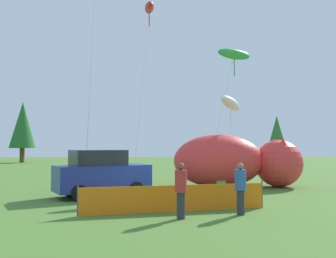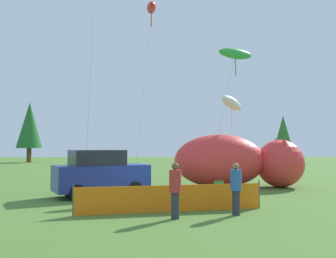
# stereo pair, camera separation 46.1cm
# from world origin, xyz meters

# --- Properties ---
(ground_plane) EXTENTS (120.00, 120.00, 0.00)m
(ground_plane) POSITION_xyz_m (0.00, 0.00, 0.00)
(ground_plane) COLOR #4C752D
(parked_car) EXTENTS (4.50, 3.32, 2.10)m
(parked_car) POSITION_xyz_m (-2.90, 1.29, 1.03)
(parked_car) COLOR navy
(parked_car) RESTS_ON ground
(folding_chair) EXTENTS (0.67, 0.67, 0.89)m
(folding_chair) POSITION_xyz_m (1.99, -0.91, 0.53)
(folding_chair) COLOR #267F33
(folding_chair) RESTS_ON ground
(inflatable_cat) EXTENTS (7.19, 3.07, 2.91)m
(inflatable_cat) POSITION_xyz_m (4.06, 4.59, 1.34)
(inflatable_cat) COLOR red
(inflatable_cat) RESTS_ON ground
(safety_fence) EXTENTS (6.56, 1.21, 1.01)m
(safety_fence) POSITION_xyz_m (0.07, -2.76, 0.46)
(safety_fence) COLOR orange
(safety_fence) RESTS_ON ground
(spectator_in_black_shirt) EXTENTS (0.38, 0.38, 1.75)m
(spectator_in_black_shirt) POSITION_xyz_m (0.12, -4.02, 0.96)
(spectator_in_black_shirt) COLOR #2D2D38
(spectator_in_black_shirt) RESTS_ON ground
(spectator_in_yellow_shirt) EXTENTS (0.37, 0.37, 1.72)m
(spectator_in_yellow_shirt) POSITION_xyz_m (2.16, -3.50, 0.94)
(spectator_in_yellow_shirt) COLOR #2D2D38
(spectator_in_yellow_shirt) RESTS_ON ground
(kite_red_lizard) EXTENTS (1.37, 3.45, 12.16)m
(kite_red_lizard) POSITION_xyz_m (-0.57, 9.12, 11.57)
(kite_red_lizard) COLOR silver
(kite_red_lizard) RESTS_ON ground
(kite_white_ghost) EXTENTS (1.81, 1.98, 5.26)m
(kite_white_ghost) POSITION_xyz_m (3.96, 5.08, 4.69)
(kite_white_ghost) COLOR silver
(kite_white_ghost) RESTS_ON ground
(kite_green_fish) EXTENTS (2.57, 3.15, 8.03)m
(kite_green_fish) POSITION_xyz_m (4.32, 5.59, 7.63)
(kite_green_fish) COLOR silver
(kite_green_fish) RESTS_ON ground
(horizon_tree_east) EXTENTS (2.69, 2.69, 6.42)m
(horizon_tree_east) POSITION_xyz_m (17.65, 34.47, 3.94)
(horizon_tree_east) COLOR brown
(horizon_tree_east) RESTS_ON ground
(horizon_tree_west) EXTENTS (3.45, 3.45, 8.24)m
(horizon_tree_west) POSITION_xyz_m (-17.09, 36.22, 5.06)
(horizon_tree_west) COLOR brown
(horizon_tree_west) RESTS_ON ground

